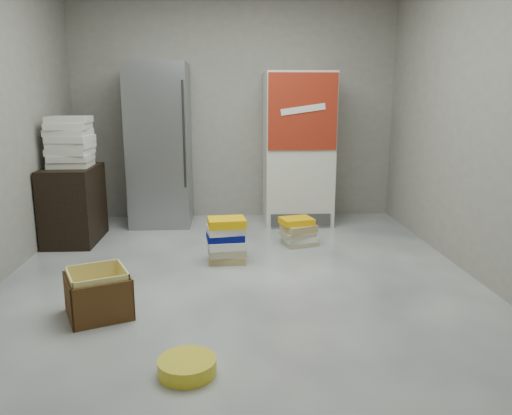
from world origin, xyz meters
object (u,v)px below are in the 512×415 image
at_px(steel_fridge, 160,145).
at_px(cardboard_box, 99,297).
at_px(wood_shelf, 74,204).
at_px(coke_cooler, 298,149).
at_px(phonebook_stack_main, 226,240).

xyz_separation_m(steel_fridge, cardboard_box, (-0.11, -2.65, -0.81)).
relative_size(steel_fridge, wood_shelf, 2.37).
xyz_separation_m(coke_cooler, wood_shelf, (-2.48, -0.72, -0.50)).
relative_size(coke_cooler, wood_shelf, 2.25).
height_order(coke_cooler, wood_shelf, coke_cooler).
height_order(steel_fridge, coke_cooler, steel_fridge).
distance_m(phonebook_stack_main, cardboard_box, 1.44).
relative_size(wood_shelf, phonebook_stack_main, 1.91).
distance_m(steel_fridge, wood_shelf, 1.23).
bearing_deg(wood_shelf, cardboard_box, -69.42).
height_order(wood_shelf, phonebook_stack_main, wood_shelf).
bearing_deg(cardboard_box, coke_cooler, 32.49).
distance_m(wood_shelf, phonebook_stack_main, 1.81).
relative_size(coke_cooler, phonebook_stack_main, 4.29).
xyz_separation_m(coke_cooler, cardboard_box, (-1.76, -2.64, -0.77)).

